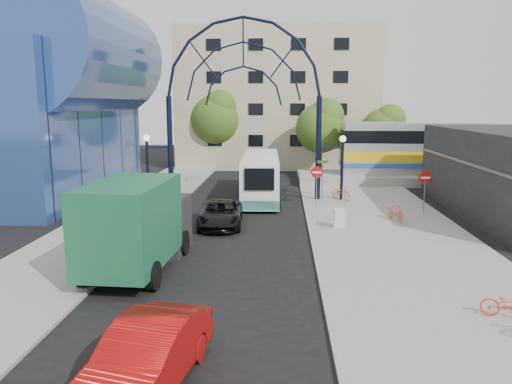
# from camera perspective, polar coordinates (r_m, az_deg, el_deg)

# --- Properties ---
(ground) EXTENTS (120.00, 120.00, 0.00)m
(ground) POSITION_cam_1_polar(r_m,az_deg,el_deg) (20.62, -4.48, -8.30)
(ground) COLOR black
(ground) RESTS_ON ground
(sidewalk_east) EXTENTS (8.00, 56.00, 0.12)m
(sidewalk_east) POSITION_cam_1_polar(r_m,az_deg,el_deg) (24.85, 15.51, -5.31)
(sidewalk_east) COLOR gray
(sidewalk_east) RESTS_ON ground
(plaza_west) EXTENTS (5.00, 50.00, 0.12)m
(plaza_west) POSITION_cam_1_polar(r_m,az_deg,el_deg) (27.75, -16.27, -3.75)
(plaza_west) COLOR gray
(plaza_west) RESTS_ON ground
(gateway_arch) EXTENTS (13.64, 0.44, 12.10)m
(gateway_arch) POSITION_cam_1_polar(r_m,az_deg,el_deg) (33.57, -1.46, 13.57)
(gateway_arch) COLOR black
(gateway_arch) RESTS_ON ground
(stop_sign) EXTENTS (0.80, 0.07, 2.50)m
(stop_sign) POSITION_cam_1_polar(r_m,az_deg,el_deg) (31.79, 6.97, 1.84)
(stop_sign) COLOR slate
(stop_sign) RESTS_ON sidewalk_east
(do_not_enter_sign) EXTENTS (0.76, 0.07, 2.48)m
(do_not_enter_sign) POSITION_cam_1_polar(r_m,az_deg,el_deg) (30.89, 18.77, 1.11)
(do_not_enter_sign) COLOR slate
(do_not_enter_sign) RESTS_ON sidewalk_east
(street_name_sign) EXTENTS (0.70, 0.70, 2.80)m
(street_name_sign) POSITION_cam_1_polar(r_m,az_deg,el_deg) (32.39, 7.61, 2.23)
(street_name_sign) COLOR slate
(street_name_sign) RESTS_ON sidewalk_east
(sandwich_board) EXTENTS (0.55, 0.61, 0.99)m
(sandwich_board) POSITION_cam_1_polar(r_m,az_deg,el_deg) (26.18, 9.52, -2.76)
(sandwich_board) COLOR white
(sandwich_board) RESTS_ON sidewalk_east
(transit_hall) EXTENTS (16.50, 18.00, 14.50)m
(transit_hall) POSITION_cam_1_polar(r_m,az_deg,el_deg) (38.81, -24.80, 9.45)
(transit_hall) COLOR #2E4A8E
(transit_hall) RESTS_ON ground
(apartment_block) EXTENTS (20.00, 12.10, 14.00)m
(apartment_block) POSITION_cam_1_polar(r_m,az_deg,el_deg) (54.38, 2.48, 10.56)
(apartment_block) COLOR tan
(apartment_block) RESTS_ON ground
(train_platform) EXTENTS (32.00, 5.00, 0.80)m
(train_platform) POSITION_cam_1_polar(r_m,az_deg,el_deg) (45.30, 25.61, 1.32)
(train_platform) COLOR gray
(train_platform) RESTS_ON ground
(train_car) EXTENTS (25.10, 3.05, 4.20)m
(train_car) POSITION_cam_1_polar(r_m,az_deg,el_deg) (45.03, 25.85, 4.47)
(train_car) COLOR #B7B7BC
(train_car) RESTS_ON train_platform
(tree_north_a) EXTENTS (4.48, 4.48, 7.00)m
(tree_north_a) POSITION_cam_1_polar(r_m,az_deg,el_deg) (45.50, 7.56, 7.58)
(tree_north_a) COLOR #382314
(tree_north_a) RESTS_ON ground
(tree_north_b) EXTENTS (5.12, 5.12, 8.00)m
(tree_north_b) POSITION_cam_1_polar(r_m,az_deg,el_deg) (49.77, -4.47, 8.60)
(tree_north_b) COLOR #382314
(tree_north_b) RESTS_ON ground
(tree_north_c) EXTENTS (4.16, 4.16, 6.50)m
(tree_north_c) POSITION_cam_1_polar(r_m,az_deg,el_deg) (48.32, 14.53, 7.09)
(tree_north_c) COLOR #382314
(tree_north_c) RESTS_ON ground
(city_bus) EXTENTS (2.82, 10.89, 2.97)m
(city_bus) POSITION_cam_1_polar(r_m,az_deg,el_deg) (34.62, 0.54, 1.85)
(city_bus) COLOR white
(city_bus) RESTS_ON ground
(green_truck) EXTENTS (3.08, 7.32, 3.63)m
(green_truck) POSITION_cam_1_polar(r_m,az_deg,el_deg) (20.18, -13.25, -3.60)
(green_truck) COLOR black
(green_truck) RESTS_ON ground
(black_suv) EXTENTS (2.50, 4.96, 1.35)m
(black_suv) POSITION_cam_1_polar(r_m,az_deg,el_deg) (26.81, -4.06, -2.49)
(black_suv) COLOR black
(black_suv) RESTS_ON ground
(red_sedan) EXTENTS (2.46, 4.99, 1.57)m
(red_sedan) POSITION_cam_1_polar(r_m,az_deg,el_deg) (12.22, -12.42, -17.94)
(red_sedan) COLOR #A40C0A
(red_sedan) RESTS_ON ground
(bike_near_a) EXTENTS (1.62, 1.95, 1.00)m
(bike_near_a) POSITION_cam_1_polar(r_m,az_deg,el_deg) (33.99, 9.75, -0.04)
(bike_near_a) COLOR orange
(bike_near_a) RESTS_ON sidewalk_east
(bike_near_b) EXTENTS (0.96, 1.75, 1.01)m
(bike_near_b) POSITION_cam_1_polar(r_m,az_deg,el_deg) (28.71, 15.64, -2.11)
(bike_near_b) COLOR #E6462E
(bike_near_b) RESTS_ON sidewalk_east
(bike_far_a) EXTENTS (1.77, 1.21, 0.88)m
(bike_far_a) POSITION_cam_1_polar(r_m,az_deg,el_deg) (17.02, 27.10, -11.45)
(bike_far_a) COLOR #DB402B
(bike_far_a) RESTS_ON sidewalk_east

